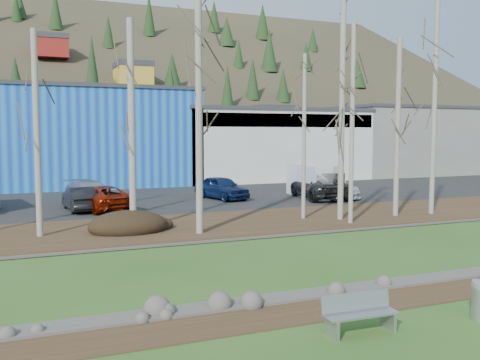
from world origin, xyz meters
name	(u,v)px	position (x,y,z in m)	size (l,w,h in m)	color
dirt_strip	(424,293)	(0.00, 2.10, 0.01)	(80.00, 1.80, 0.03)	#382616
near_bank_rocks	(400,284)	(0.00, 3.10, 0.00)	(80.00, 0.80, 0.50)	#47423D
river	(326,255)	(0.00, 7.20, 0.00)	(80.00, 8.00, 0.90)	black
far_bank_rocks	(276,235)	(0.00, 11.30, 0.00)	(80.00, 0.80, 0.46)	#47423D
far_bank	(247,222)	(0.00, 14.50, 0.07)	(80.00, 7.00, 0.15)	#382616
parking_lot	(186,199)	(0.00, 25.00, 0.07)	(80.00, 14.00, 0.14)	black
building_blue	(72,137)	(-6.00, 39.00, 4.16)	(20.40, 12.24, 8.30)	#1542B4
building_white	(261,144)	(12.00, 38.98, 3.41)	(18.36, 12.24, 6.80)	beige
building_grey	(392,141)	(28.00, 39.00, 3.66)	(14.28, 12.24, 7.30)	slate
hillside	(82,55)	(0.00, 84.00, 17.50)	(160.00, 72.00, 35.00)	#322A1D
bench_intact	(359,313)	(-3.37, 0.35, 0.44)	(1.76, 0.60, 0.87)	#A2A4A6
dirt_mound	(128,224)	(-5.94, 13.92, 0.49)	(3.47, 2.45, 0.68)	black
birch_0	(37,134)	(-9.55, 14.29, 4.42)	(0.26, 0.26, 8.54)	#A29D92
birch_2	(132,126)	(-5.69, 14.03, 4.76)	(0.30, 0.30, 9.21)	#A29D92
birch_3	(200,111)	(-2.98, 12.76, 5.42)	(0.21, 0.21, 10.54)	#A29D92
birch_4	(199,116)	(-3.16, 12.37, 5.20)	(0.29, 0.29, 10.09)	#A29D92
birch_5	(304,137)	(2.96, 14.19, 4.26)	(0.20, 0.20, 8.23)	#A29D92
birch_6	(352,124)	(4.39, 12.13, 4.89)	(0.22, 0.22, 9.48)	#A29D92
birch_7	(342,105)	(4.54, 13.26, 5.85)	(0.28, 0.28, 11.40)	#A29D92
birch_8	(398,128)	(7.91, 13.19, 4.72)	(0.27, 0.27, 9.15)	#A29D92
birch_9	(434,107)	(10.13, 13.01, 5.85)	(0.26, 0.26, 11.40)	#A29D92
car_1	(80,199)	(-7.18, 21.44, 0.81)	(1.42, 4.07, 1.34)	black
car_2	(101,198)	(-6.07, 21.24, 0.82)	(2.27, 4.92, 1.37)	maroon
car_3	(91,194)	(-6.41, 23.09, 0.88)	(2.07, 5.10, 1.48)	#96989E
car_4	(222,188)	(1.98, 23.38, 0.89)	(1.77, 4.41, 1.50)	navy
car_5	(319,187)	(7.98, 21.12, 0.91)	(2.54, 5.51, 1.53)	#272729
car_6	(327,186)	(8.84, 21.43, 0.90)	(2.13, 5.24, 1.52)	white
van_white	(316,181)	(8.20, 21.88, 1.24)	(2.60, 5.20, 2.19)	white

